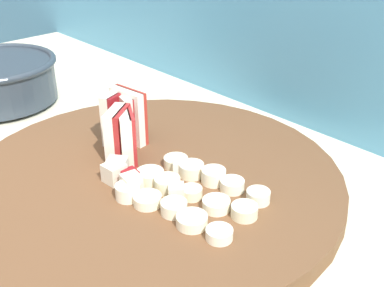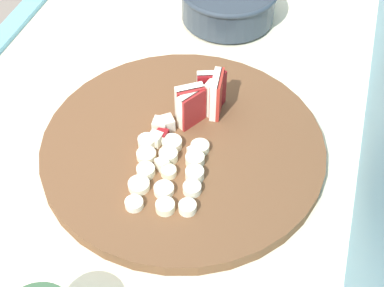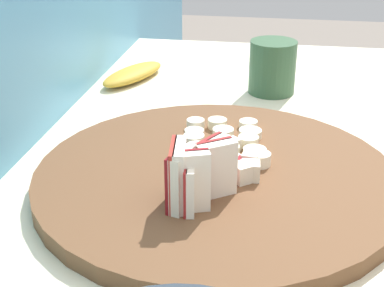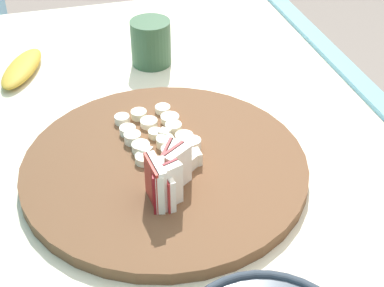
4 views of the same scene
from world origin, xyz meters
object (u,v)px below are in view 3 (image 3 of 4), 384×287
banana_peel (133,74)px  small_jar (272,67)px  banana_slice_rows (223,143)px  apple_wedge_fan (195,175)px  apple_dice_pile (241,164)px  cutting_board (216,178)px

banana_peel → small_jar: bearing=-95.7°
banana_slice_rows → banana_peel: size_ratio=0.96×
apple_wedge_fan → small_jar: bearing=-9.2°
apple_wedge_fan → apple_dice_pile: (0.07, -0.04, -0.02)m
apple_dice_pile → apple_wedge_fan: bearing=150.0°
apple_wedge_fan → banana_peel: size_ratio=0.57×
apple_wedge_fan → small_jar: same height
cutting_board → apple_dice_pile: (0.00, -0.03, 0.02)m
apple_dice_pile → banana_peel: 0.42m
apple_dice_pile → small_jar: 0.33m
cutting_board → apple_wedge_fan: (-0.07, 0.01, 0.04)m
banana_slice_rows → banana_peel: 0.35m
banana_peel → small_jar: (-0.02, -0.25, 0.03)m
apple_dice_pile → banana_slice_rows: 0.07m
apple_dice_pile → banana_peel: apple_dice_pile is taller
apple_wedge_fan → banana_slice_rows: (0.13, -0.01, -0.02)m
cutting_board → banana_slice_rows: banana_slice_rows is taller
banana_slice_rows → banana_peel: bearing=33.5°
apple_dice_pile → banana_peel: bearing=31.9°
cutting_board → banana_peel: banana_peel is taller
cutting_board → small_jar: size_ratio=4.80×
apple_dice_pile → banana_slice_rows: bearing=23.6°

